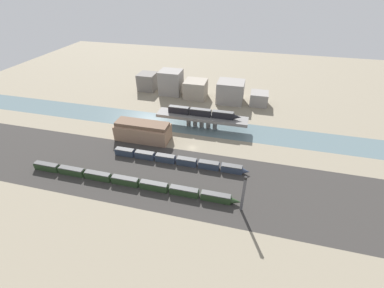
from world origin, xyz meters
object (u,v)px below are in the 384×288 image
(warehouse_building, at_px, (143,131))
(train_on_bridge, at_px, (203,113))
(train_yard_near, at_px, (128,181))
(train_yard_mid, at_px, (179,160))
(signal_tower, at_px, (243,194))

(warehouse_building, bearing_deg, train_on_bridge, 34.90)
(train_yard_near, bearing_deg, train_on_bridge, 69.78)
(train_yard_near, height_order, train_yard_mid, train_yard_near)
(train_yard_mid, bearing_deg, train_yard_near, -130.73)
(train_yard_near, height_order, signal_tower, signal_tower)
(train_yard_mid, relative_size, warehouse_building, 2.27)
(warehouse_building, bearing_deg, train_yard_mid, -33.38)
(train_yard_mid, distance_m, warehouse_building, 29.90)
(signal_tower, bearing_deg, train_yard_near, 177.12)
(warehouse_building, bearing_deg, train_yard_near, -77.02)
(train_on_bridge, relative_size, train_yard_mid, 0.64)
(train_on_bridge, bearing_deg, warehouse_building, -145.10)
(train_yard_mid, bearing_deg, warehouse_building, 146.62)
(warehouse_building, xyz_separation_m, signal_tower, (56.32, -38.10, 3.42))
(train_on_bridge, distance_m, train_yard_near, 59.88)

